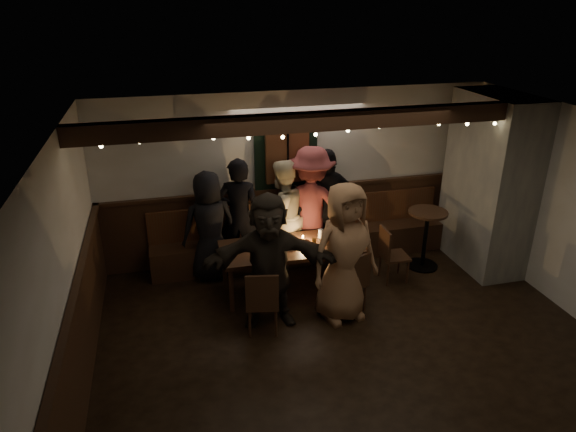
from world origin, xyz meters
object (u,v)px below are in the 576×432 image
object	(u,v)px
person_b	(239,216)
person_e	(327,207)
person_g	(344,253)
person_f	(269,261)
person_d	(311,207)
chair_near_right	(353,280)
dining_table	(292,250)
high_top	(426,232)
chair_near_left	(262,299)
chair_end	(390,252)
person_c	(282,215)
person_a	(210,226)

from	to	relation	value
person_b	person_e	size ratio (longest dim) A/B	0.97
person_g	person_f	bearing A→B (deg)	162.19
person_b	person_d	distance (m)	1.08
chair_near_right	person_b	world-z (taller)	person_b
dining_table	high_top	xyz separation A→B (m)	(2.12, 0.16, -0.05)
chair_near_left	person_f	bearing A→B (deg)	60.57
chair_end	person_f	distance (m)	2.01
person_c	person_d	distance (m)	0.46
person_d	person_e	distance (m)	0.26
person_a	person_c	bearing A→B (deg)	173.43
chair_near_right	chair_end	distance (m)	1.04
person_d	person_a	bearing A→B (deg)	23.72
high_top	person_g	distance (m)	1.93
person_c	person_e	distance (m)	0.71
chair_near_left	person_g	world-z (taller)	person_g
person_f	person_c	bearing A→B (deg)	78.77
person_a	person_e	distance (m)	1.79
person_f	dining_table	bearing A→B (deg)	63.82
chair_end	person_b	bearing A→B (deg)	156.85
person_c	person_f	world-z (taller)	person_f
chair_near_right	person_g	world-z (taller)	person_g
person_c	person_e	world-z (taller)	person_e
chair_near_left	person_f	distance (m)	0.48
chair_near_left	person_c	world-z (taller)	person_c
person_d	person_f	bearing A→B (deg)	77.55
chair_near_left	high_top	xyz separation A→B (m)	(2.72, 1.07, 0.09)
chair_near_right	person_c	bearing A→B (deg)	112.23
chair_near_right	person_d	size ratio (longest dim) A/B	0.47
person_a	person_f	xyz separation A→B (m)	(0.58, -1.33, 0.06)
dining_table	chair_near_left	world-z (taller)	chair_near_left
chair_near_right	high_top	distance (m)	1.75
person_f	person_g	size ratio (longest dim) A/B	0.95
dining_table	chair_near_right	distance (m)	0.98
chair_near_left	chair_near_right	world-z (taller)	chair_near_left
high_top	person_e	bearing A→B (deg)	157.44
person_a	person_b	size ratio (longest dim) A/B	0.92
person_b	person_f	distance (m)	1.44
person_b	person_c	distance (m)	0.63
person_c	person_b	bearing A→B (deg)	-30.83
chair_near_left	person_c	size ratio (longest dim) A/B	0.51
person_b	person_c	bearing A→B (deg)	-169.27
high_top	person_c	world-z (taller)	person_c
person_c	person_d	world-z (taller)	person_d
person_a	chair_end	bearing A→B (deg)	154.28
person_e	person_f	xyz separation A→B (m)	(-1.20, -1.40, -0.03)
person_a	person_c	world-z (taller)	person_c
person_e	person_b	bearing A→B (deg)	-15.62
person_d	dining_table	bearing A→B (deg)	77.62
person_a	person_e	xyz separation A→B (m)	(1.78, 0.07, 0.09)
chair_near_left	person_b	distance (m)	1.72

